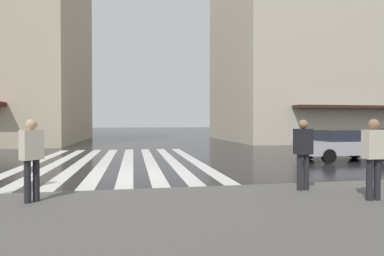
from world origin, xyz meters
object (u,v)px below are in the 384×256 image
object	(u,v)px
pedestrian_approaching_kerb	(303,149)
pedestrian_far_down_pavement	(32,153)
pedestrian_by_billboard	(373,153)
car_silver	(343,144)

from	to	relation	value
pedestrian_approaching_kerb	pedestrian_far_down_pavement	xyz separation A→B (m)	(-0.09, 5.99, 0.00)
pedestrian_by_billboard	pedestrian_far_down_pavement	world-z (taller)	same
pedestrian_approaching_kerb	pedestrian_by_billboard	xyz separation A→B (m)	(-1.18, -0.92, 0.00)
pedestrian_approaching_kerb	car_silver	bearing A→B (deg)	-41.51
car_silver	pedestrian_approaching_kerb	size ratio (longest dim) A/B	2.44
pedestrian_approaching_kerb	pedestrian_far_down_pavement	bearing A→B (deg)	90.85
pedestrian_approaching_kerb	pedestrian_by_billboard	world-z (taller)	same
car_silver	pedestrian_approaching_kerb	distance (m)	8.51
pedestrian_by_billboard	pedestrian_approaching_kerb	bearing A→B (deg)	37.91
car_silver	pedestrian_far_down_pavement	xyz separation A→B (m)	(-6.45, 11.62, 0.38)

